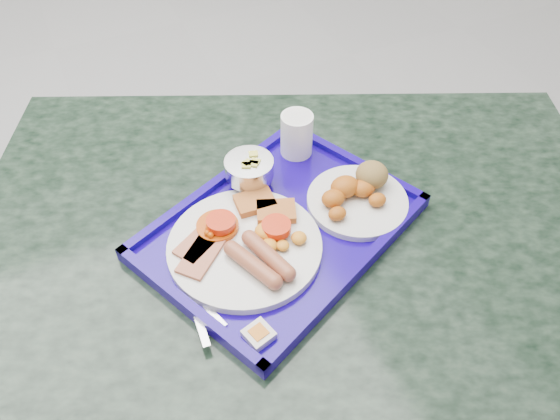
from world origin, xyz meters
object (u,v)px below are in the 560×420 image
object	(u,v)px
juice_cup	(297,133)
bread_plate	(358,194)
main_plate	(247,242)
fruit_bowl	(249,169)
tray	(280,228)
table	(295,284)

from	to	relation	value
juice_cup	bread_plate	bearing A→B (deg)	-76.09
main_plate	fruit_bowl	bearing A→B (deg)	65.93
fruit_bowl	juice_cup	distance (m)	0.13
tray	table	bearing A→B (deg)	11.84
table	fruit_bowl	world-z (taller)	fruit_bowl
main_plate	juice_cup	size ratio (longest dim) A/B	2.96
main_plate	juice_cup	distance (m)	0.26
table	juice_cup	size ratio (longest dim) A/B	15.97
tray	main_plate	xyz separation A→B (m)	(-0.07, -0.02, 0.02)
table	juice_cup	world-z (taller)	juice_cup
table	tray	xyz separation A→B (m)	(-0.04, -0.01, 0.20)
bread_plate	fruit_bowl	bearing A→B (deg)	143.76
table	bread_plate	bearing A→B (deg)	-4.79
tray	bread_plate	xyz separation A→B (m)	(0.15, -0.00, 0.02)
table	bread_plate	size ratio (longest dim) A/B	7.68
tray	juice_cup	distance (m)	0.21
table	fruit_bowl	bearing A→B (deg)	112.41
juice_cup	tray	bearing A→B (deg)	-123.64
table	bread_plate	world-z (taller)	bread_plate
table	fruit_bowl	distance (m)	0.27
table	fruit_bowl	xyz separation A→B (m)	(-0.04, 0.11, 0.24)
fruit_bowl	juice_cup	bearing A→B (deg)	22.98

